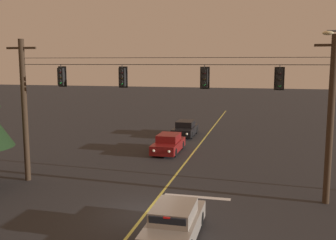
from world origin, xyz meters
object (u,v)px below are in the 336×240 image
Objects in this scene: traffic_light_leftmost at (61,77)px; traffic_light_left_inner at (122,77)px; traffic_light_centre at (204,78)px; car_waiting_near_lane at (174,223)px; traffic_light_right_inner at (279,79)px; car_oncoming_trailing at (185,129)px; car_oncoming_lead at (168,144)px.

traffic_light_leftmost is 1.00× the size of traffic_light_left_inner.
traffic_light_left_inner is at bearing 0.00° from traffic_light_leftmost.
car_waiting_near_lane is (-0.29, -5.52, -5.36)m from traffic_light_centre.
traffic_light_right_inner is 8.63m from car_waiting_near_lane.
traffic_light_leftmost is 11.49m from traffic_light_right_inner.
traffic_light_centre is 17.29m from car_oncoming_trailing.
traffic_light_left_inner is 8.70m from car_waiting_near_lane.
traffic_light_leftmost is 1.00× the size of traffic_light_centre.
car_oncoming_lead is (3.90, 8.91, -5.36)m from traffic_light_leftmost.
traffic_light_left_inner is at bearing -91.08° from car_oncoming_trailing.
traffic_light_centre is (4.34, 0.00, 0.00)m from traffic_light_left_inner.
car_waiting_near_lane is (4.05, -5.52, -5.36)m from traffic_light_left_inner.
car_waiting_near_lane is at bearing -36.06° from traffic_light_leftmost.
traffic_light_leftmost is 0.28× the size of car_waiting_near_lane.
traffic_light_right_inner is 18.47m from car_oncoming_trailing.
traffic_light_right_inner is at bearing 0.00° from traffic_light_centre.
traffic_light_right_inner is (3.61, 0.00, 0.00)m from traffic_light_centre.
car_waiting_near_lane is 0.98× the size of car_oncoming_trailing.
traffic_light_right_inner is 0.28× the size of car_oncoming_trailing.
car_oncoming_lead is at bearing 87.66° from traffic_light_left_inner.
car_oncoming_trailing is at bearing 76.47° from traffic_light_leftmost.
traffic_light_leftmost is at bearing -103.53° from car_oncoming_trailing.
car_oncoming_trailing is at bearing 115.68° from traffic_light_right_inner.
car_waiting_near_lane is at bearing -75.66° from car_oncoming_lead.
car_waiting_near_lane and car_oncoming_lead have the same top height.
traffic_light_right_inner is at bearing 54.73° from car_waiting_near_lane.
car_oncoming_trailing is at bearing 99.92° from car_waiting_near_lane.
traffic_light_left_inner is 7.96m from traffic_light_right_inner.
traffic_light_left_inner is at bearing -92.34° from car_oncoming_lead.
traffic_light_right_inner reaches higher than car_waiting_near_lane.
traffic_light_right_inner reaches higher than car_oncoming_lead.
car_waiting_near_lane and car_oncoming_trailing have the same top height.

